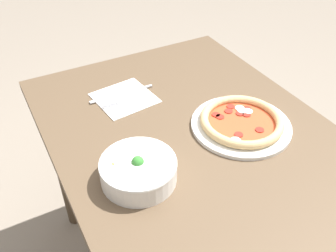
{
  "coord_description": "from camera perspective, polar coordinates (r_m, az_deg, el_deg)",
  "views": [
    {
      "loc": [
        -0.67,
        0.48,
        1.48
      ],
      "look_at": [
        0.11,
        0.07,
        0.78
      ],
      "focal_mm": 40.0,
      "sensor_mm": 36.0,
      "label": 1
    }
  ],
  "objects": [
    {
      "name": "bowl",
      "position": [
        0.97,
        -4.53,
        -6.59
      ],
      "size": [
        0.2,
        0.2,
        0.08
      ],
      "color": "white",
      "rests_on": "dining_table"
    },
    {
      "name": "pizza",
      "position": [
        1.17,
        11.1,
        0.56
      ],
      "size": [
        0.31,
        0.31,
        0.04
      ],
      "color": "white",
      "rests_on": "dining_table"
    },
    {
      "name": "knife",
      "position": [
        1.31,
        -6.64,
        5.02
      ],
      "size": [
        0.02,
        0.23,
        0.01
      ],
      "rotation": [
        0.0,
        0.0,
        1.56
      ],
      "color": "silver",
      "rests_on": "napkin"
    },
    {
      "name": "dining_table",
      "position": [
        1.17,
        5.32,
        -7.03
      ],
      "size": [
        1.23,
        0.82,
        0.76
      ],
      "color": "brown",
      "rests_on": "ground_plane"
    },
    {
      "name": "fork",
      "position": [
        1.26,
        -6.08,
        3.83
      ],
      "size": [
        0.02,
        0.18,
        0.0
      ],
      "rotation": [
        0.0,
        0.0,
        1.56
      ],
      "color": "silver",
      "rests_on": "napkin"
    },
    {
      "name": "napkin",
      "position": [
        1.29,
        -6.64,
        4.28
      ],
      "size": [
        0.21,
        0.21,
        0.0
      ],
      "color": "white",
      "rests_on": "dining_table"
    }
  ]
}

